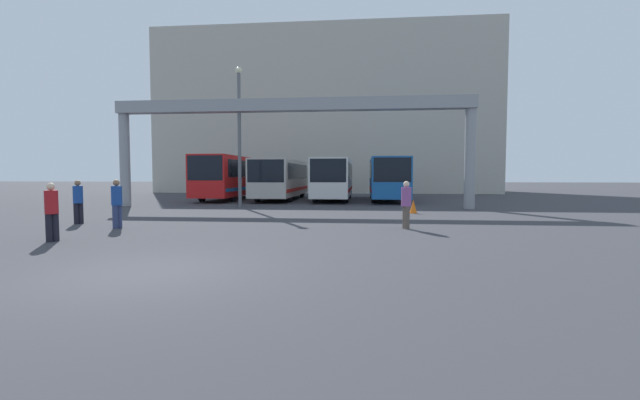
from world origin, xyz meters
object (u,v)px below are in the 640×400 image
pedestrian_far_center (78,201)px  pedestrian_mid_right (406,204)px  bus_slot_3 (388,176)px  lamp_post (239,132)px  pedestrian_near_right (52,211)px  traffic_cone (413,207)px  pedestrian_mid_left (117,203)px  bus_slot_0 (230,175)px  bus_slot_2 (334,177)px  bus_slot_1 (282,177)px

pedestrian_far_center → pedestrian_mid_right: bearing=129.6°
bus_slot_3 → lamp_post: bearing=-139.8°
pedestrian_near_right → lamp_post: lamp_post is taller
pedestrian_near_right → pedestrian_mid_right: (10.31, 3.95, 0.00)m
pedestrian_mid_right → traffic_cone: pedestrian_mid_right is taller
bus_slot_3 → pedestrian_far_center: bearing=-127.8°
pedestrian_mid_right → pedestrian_mid_left: bearing=75.9°
bus_slot_0 → bus_slot_2: 7.99m
bus_slot_0 → pedestrian_far_center: bearing=-92.6°
bus_slot_1 → pedestrian_near_right: bearing=-97.1°
bus_slot_2 → pedestrian_mid_right: (3.73, -16.62, -0.84)m
bus_slot_3 → lamp_post: lamp_post is taller
bus_slot_0 → bus_slot_1: (3.99, 0.10, -0.16)m
pedestrian_mid_left → traffic_cone: 13.20m
pedestrian_mid_left → pedestrian_far_center: 2.58m
bus_slot_2 → bus_slot_3: 3.99m
bus_slot_1 → pedestrian_far_center: size_ratio=6.33×
pedestrian_mid_right → lamp_post: size_ratio=0.21×
pedestrian_mid_left → pedestrian_far_center: (-2.30, 1.17, -0.02)m
pedestrian_mid_right → bus_slot_2: bearing=-6.6°
bus_slot_1 → pedestrian_near_right: size_ratio=6.38×
pedestrian_near_right → pedestrian_mid_left: bearing=-143.0°
traffic_cone → pedestrian_mid_right: bearing=-98.8°
bus_slot_3 → pedestrian_far_center: bus_slot_3 is taller
bus_slot_3 → traffic_cone: 10.65m
pedestrian_mid_left → bus_slot_0: bearing=-155.6°
bus_slot_3 → lamp_post: size_ratio=1.27×
pedestrian_mid_left → lamp_post: lamp_post is taller
bus_slot_2 → traffic_cone: bus_slot_2 is taller
pedestrian_far_center → pedestrian_mid_right: 12.49m
bus_slot_1 → pedestrian_mid_right: bearing=-65.4°
bus_slot_0 → pedestrian_far_center: bus_slot_0 is taller
pedestrian_mid_right → bus_slot_3: bearing=-20.2°
bus_slot_2 → bus_slot_3: (3.99, 0.05, 0.03)m
pedestrian_far_center → pedestrian_mid_right: (12.48, -0.25, -0.01)m
bus_slot_1 → bus_slot_2: (3.99, -0.28, 0.02)m
bus_slot_3 → traffic_cone: bus_slot_3 is taller
pedestrian_mid_left → pedestrian_far_center: bearing=-97.6°
bus_slot_1 → lamp_post: bearing=-97.0°
bus_slot_0 → bus_slot_3: (11.98, -0.13, -0.11)m
bus_slot_2 → bus_slot_0: bearing=178.7°
pedestrian_mid_right → lamp_post: lamp_post is taller
bus_slot_0 → bus_slot_1: 4.00m
pedestrian_mid_right → lamp_post: 13.06m
bus_slot_0 → pedestrian_near_right: 20.82m
lamp_post → pedestrian_near_right: bearing=-97.1°
traffic_cone → lamp_post: (-9.63, 2.97, 4.06)m
bus_slot_1 → pedestrian_mid_left: 18.00m
pedestrian_mid_right → lamp_post: bearing=24.4°
bus_slot_1 → pedestrian_mid_right: bus_slot_1 is taller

